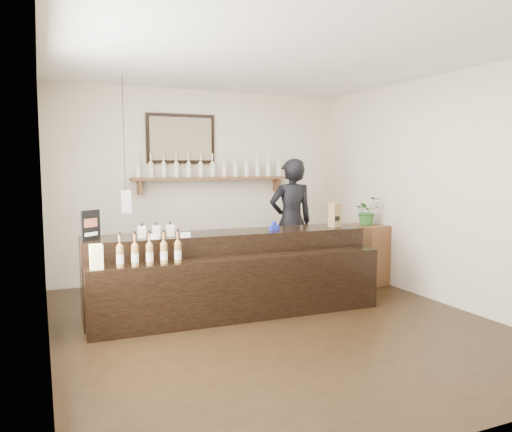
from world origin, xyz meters
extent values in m
plane|color=black|center=(0.00, 0.00, 0.00)|extent=(5.00, 5.00, 0.00)
plane|color=beige|center=(0.00, 2.50, 1.40)|extent=(4.50, 0.00, 4.50)
plane|color=beige|center=(0.00, -2.50, 1.40)|extent=(4.50, 0.00, 4.50)
plane|color=beige|center=(-2.25, 0.00, 1.40)|extent=(0.00, 5.00, 5.00)
plane|color=beige|center=(2.25, 0.00, 1.40)|extent=(0.00, 5.00, 5.00)
plane|color=white|center=(0.00, 0.00, 2.80)|extent=(5.00, 5.00, 0.00)
cube|color=#56371D|center=(0.10, 2.37, 1.50)|extent=(2.40, 0.25, 0.04)
cube|color=#56371D|center=(-0.98, 2.40, 1.38)|extent=(0.04, 0.20, 0.20)
cube|color=#56371D|center=(1.18, 2.40, 1.38)|extent=(0.04, 0.20, 0.20)
cube|color=black|center=(-0.35, 2.47, 2.08)|extent=(1.02, 0.04, 0.72)
cube|color=#483D2E|center=(-0.35, 2.44, 2.08)|extent=(0.92, 0.01, 0.62)
cube|color=white|center=(-1.30, 1.60, 1.25)|extent=(0.12, 0.12, 0.28)
cylinder|color=black|center=(-1.30, 1.60, 2.09)|extent=(0.01, 0.01, 1.41)
cylinder|color=beige|center=(-1.00, 2.37, 1.62)|extent=(0.07, 0.07, 0.20)
cone|color=beige|center=(-1.00, 2.37, 1.75)|extent=(0.07, 0.07, 0.05)
cylinder|color=beige|center=(-1.00, 2.37, 1.81)|extent=(0.02, 0.02, 0.07)
cylinder|color=gold|center=(-1.00, 2.37, 1.86)|extent=(0.03, 0.03, 0.02)
cylinder|color=white|center=(-1.00, 2.37, 1.60)|extent=(0.07, 0.07, 0.09)
cylinder|color=beige|center=(-0.82, 2.37, 1.62)|extent=(0.07, 0.07, 0.20)
cone|color=beige|center=(-0.82, 2.37, 1.75)|extent=(0.07, 0.07, 0.05)
cylinder|color=beige|center=(-0.82, 2.37, 1.81)|extent=(0.02, 0.02, 0.07)
cylinder|color=gold|center=(-0.82, 2.37, 1.86)|extent=(0.03, 0.03, 0.02)
cylinder|color=white|center=(-0.82, 2.37, 1.60)|extent=(0.07, 0.07, 0.09)
cylinder|color=beige|center=(-0.63, 2.37, 1.62)|extent=(0.07, 0.07, 0.20)
cone|color=beige|center=(-0.63, 2.37, 1.75)|extent=(0.07, 0.07, 0.05)
cylinder|color=beige|center=(-0.63, 2.37, 1.81)|extent=(0.02, 0.02, 0.07)
cylinder|color=gold|center=(-0.63, 2.37, 1.86)|extent=(0.03, 0.03, 0.02)
cylinder|color=white|center=(-0.63, 2.37, 1.60)|extent=(0.07, 0.07, 0.09)
cylinder|color=beige|center=(-0.45, 2.37, 1.62)|extent=(0.07, 0.07, 0.20)
cone|color=beige|center=(-0.45, 2.37, 1.75)|extent=(0.07, 0.07, 0.05)
cylinder|color=beige|center=(-0.45, 2.37, 1.81)|extent=(0.02, 0.02, 0.07)
cylinder|color=gold|center=(-0.45, 2.37, 1.86)|extent=(0.03, 0.03, 0.02)
cylinder|color=white|center=(-0.45, 2.37, 1.60)|extent=(0.07, 0.07, 0.09)
cylinder|color=beige|center=(-0.27, 2.37, 1.62)|extent=(0.07, 0.07, 0.20)
cone|color=beige|center=(-0.27, 2.37, 1.75)|extent=(0.07, 0.07, 0.05)
cylinder|color=beige|center=(-0.27, 2.37, 1.81)|extent=(0.02, 0.02, 0.07)
cylinder|color=gold|center=(-0.27, 2.37, 1.86)|extent=(0.03, 0.03, 0.02)
cylinder|color=white|center=(-0.27, 2.37, 1.60)|extent=(0.07, 0.07, 0.09)
cylinder|color=beige|center=(-0.08, 2.37, 1.62)|extent=(0.07, 0.07, 0.20)
cone|color=beige|center=(-0.08, 2.37, 1.75)|extent=(0.07, 0.07, 0.05)
cylinder|color=beige|center=(-0.08, 2.37, 1.81)|extent=(0.02, 0.02, 0.07)
cylinder|color=gold|center=(-0.08, 2.37, 1.86)|extent=(0.03, 0.03, 0.02)
cylinder|color=white|center=(-0.08, 2.37, 1.60)|extent=(0.07, 0.07, 0.09)
cylinder|color=beige|center=(0.10, 2.37, 1.62)|extent=(0.07, 0.07, 0.20)
cone|color=beige|center=(0.10, 2.37, 1.75)|extent=(0.07, 0.07, 0.05)
cylinder|color=beige|center=(0.10, 2.37, 1.81)|extent=(0.02, 0.02, 0.07)
cylinder|color=gold|center=(0.10, 2.37, 1.86)|extent=(0.03, 0.03, 0.02)
cylinder|color=white|center=(0.10, 2.37, 1.60)|extent=(0.07, 0.07, 0.09)
cylinder|color=beige|center=(0.28, 2.37, 1.62)|extent=(0.07, 0.07, 0.20)
cone|color=beige|center=(0.28, 2.37, 1.75)|extent=(0.07, 0.07, 0.05)
cylinder|color=beige|center=(0.28, 2.37, 1.81)|extent=(0.02, 0.02, 0.07)
cylinder|color=gold|center=(0.28, 2.37, 1.86)|extent=(0.03, 0.03, 0.02)
cylinder|color=white|center=(0.28, 2.37, 1.60)|extent=(0.07, 0.07, 0.09)
cylinder|color=beige|center=(0.47, 2.37, 1.62)|extent=(0.07, 0.07, 0.20)
cone|color=beige|center=(0.47, 2.37, 1.75)|extent=(0.07, 0.07, 0.05)
cylinder|color=beige|center=(0.47, 2.37, 1.81)|extent=(0.02, 0.02, 0.07)
cylinder|color=gold|center=(0.47, 2.37, 1.86)|extent=(0.03, 0.03, 0.02)
cylinder|color=white|center=(0.47, 2.37, 1.60)|extent=(0.07, 0.07, 0.09)
cylinder|color=beige|center=(0.65, 2.37, 1.62)|extent=(0.07, 0.07, 0.20)
cone|color=beige|center=(0.65, 2.37, 1.75)|extent=(0.07, 0.07, 0.05)
cylinder|color=beige|center=(0.65, 2.37, 1.81)|extent=(0.02, 0.02, 0.07)
cylinder|color=gold|center=(0.65, 2.37, 1.86)|extent=(0.03, 0.03, 0.02)
cylinder|color=white|center=(0.65, 2.37, 1.60)|extent=(0.07, 0.07, 0.09)
cylinder|color=beige|center=(0.83, 2.37, 1.62)|extent=(0.07, 0.07, 0.20)
cone|color=beige|center=(0.83, 2.37, 1.75)|extent=(0.07, 0.07, 0.05)
cylinder|color=beige|center=(0.83, 2.37, 1.81)|extent=(0.02, 0.02, 0.07)
cylinder|color=gold|center=(0.83, 2.37, 1.86)|extent=(0.03, 0.03, 0.02)
cylinder|color=white|center=(0.83, 2.37, 1.60)|extent=(0.07, 0.07, 0.09)
cylinder|color=beige|center=(1.02, 2.37, 1.62)|extent=(0.07, 0.07, 0.20)
cone|color=beige|center=(1.02, 2.37, 1.75)|extent=(0.07, 0.07, 0.05)
cylinder|color=beige|center=(1.02, 2.37, 1.81)|extent=(0.02, 0.02, 0.07)
cylinder|color=gold|center=(1.02, 2.37, 1.86)|extent=(0.03, 0.03, 0.02)
cylinder|color=white|center=(1.02, 2.37, 1.60)|extent=(0.07, 0.07, 0.09)
cylinder|color=beige|center=(1.20, 2.37, 1.62)|extent=(0.07, 0.07, 0.20)
cone|color=beige|center=(1.20, 2.37, 1.75)|extent=(0.07, 0.07, 0.05)
cylinder|color=beige|center=(1.20, 2.37, 1.81)|extent=(0.02, 0.02, 0.07)
cylinder|color=gold|center=(1.20, 2.37, 1.86)|extent=(0.03, 0.03, 0.02)
cylinder|color=white|center=(1.20, 2.37, 1.60)|extent=(0.07, 0.07, 0.09)
cube|color=black|center=(-0.26, 0.70, 0.46)|extent=(3.32, 0.68, 0.92)
cube|color=black|center=(-0.26, 0.26, 0.35)|extent=(3.31, 0.39, 0.70)
cube|color=white|center=(-1.19, 0.49, 0.95)|extent=(0.10, 0.04, 0.05)
cube|color=white|center=(-0.85, 0.49, 0.95)|extent=(0.10, 0.04, 0.05)
cube|color=#E7EA8F|center=(-1.80, 0.26, 0.76)|extent=(0.12, 0.12, 0.12)
cube|color=#E7EA8F|center=(-1.80, 0.26, 0.88)|extent=(0.12, 0.12, 0.12)
cube|color=beige|center=(-1.28, 0.65, 0.99)|extent=(0.08, 0.08, 0.13)
cube|color=beige|center=(-1.28, 0.61, 0.99)|extent=(0.07, 0.00, 0.06)
cylinder|color=black|center=(-1.28, 0.65, 1.07)|extent=(0.02, 0.02, 0.03)
cube|color=beige|center=(-1.13, 0.65, 0.99)|extent=(0.08, 0.08, 0.13)
cube|color=beige|center=(-1.13, 0.61, 0.99)|extent=(0.07, 0.00, 0.06)
cylinder|color=black|center=(-1.13, 0.65, 1.07)|extent=(0.02, 0.02, 0.03)
cube|color=beige|center=(-0.97, 0.65, 0.99)|extent=(0.08, 0.08, 0.13)
cube|color=beige|center=(-0.97, 0.61, 0.99)|extent=(0.07, 0.00, 0.06)
cylinder|color=black|center=(-0.97, 0.65, 1.07)|extent=(0.02, 0.02, 0.03)
cylinder|color=#9F6E35|center=(-1.58, 0.26, 0.80)|extent=(0.07, 0.07, 0.20)
cone|color=#9F6E35|center=(-1.58, 0.26, 0.93)|extent=(0.07, 0.07, 0.05)
cylinder|color=#9F6E35|center=(-1.58, 0.26, 0.99)|extent=(0.02, 0.02, 0.07)
cylinder|color=black|center=(-1.58, 0.26, 1.04)|extent=(0.03, 0.03, 0.02)
cylinder|color=white|center=(-1.58, 0.26, 0.78)|extent=(0.07, 0.07, 0.09)
cylinder|color=#9F6E35|center=(-1.43, 0.26, 0.80)|extent=(0.07, 0.07, 0.20)
cone|color=#9F6E35|center=(-1.43, 0.26, 0.93)|extent=(0.07, 0.07, 0.05)
cylinder|color=#9F6E35|center=(-1.43, 0.26, 0.99)|extent=(0.02, 0.02, 0.07)
cylinder|color=black|center=(-1.43, 0.26, 1.04)|extent=(0.03, 0.03, 0.02)
cylinder|color=white|center=(-1.43, 0.26, 0.78)|extent=(0.07, 0.07, 0.09)
cylinder|color=#9F6E35|center=(-1.28, 0.26, 0.80)|extent=(0.07, 0.07, 0.20)
cone|color=#9F6E35|center=(-1.28, 0.26, 0.93)|extent=(0.07, 0.07, 0.05)
cylinder|color=#9F6E35|center=(-1.28, 0.26, 0.99)|extent=(0.02, 0.02, 0.07)
cylinder|color=black|center=(-1.28, 0.26, 1.04)|extent=(0.03, 0.03, 0.02)
cylinder|color=white|center=(-1.28, 0.26, 0.78)|extent=(0.07, 0.07, 0.09)
cylinder|color=#9F6E35|center=(-1.14, 0.26, 0.80)|extent=(0.07, 0.07, 0.20)
cone|color=#9F6E35|center=(-1.14, 0.26, 0.93)|extent=(0.07, 0.07, 0.05)
cylinder|color=#9F6E35|center=(-1.14, 0.26, 0.99)|extent=(0.02, 0.02, 0.07)
cylinder|color=black|center=(-1.14, 0.26, 1.04)|extent=(0.03, 0.03, 0.02)
cylinder|color=white|center=(-1.14, 0.26, 0.78)|extent=(0.07, 0.07, 0.09)
cylinder|color=#9F6E35|center=(-0.99, 0.26, 0.80)|extent=(0.07, 0.07, 0.20)
cone|color=#9F6E35|center=(-0.99, 0.26, 0.93)|extent=(0.07, 0.07, 0.05)
cylinder|color=#9F6E35|center=(-0.99, 0.26, 0.99)|extent=(0.02, 0.02, 0.07)
cylinder|color=black|center=(-0.99, 0.26, 1.04)|extent=(0.03, 0.03, 0.02)
cylinder|color=white|center=(-0.99, 0.26, 0.78)|extent=(0.07, 0.07, 0.09)
cube|color=black|center=(-1.81, 0.66, 1.08)|extent=(0.20, 0.14, 0.32)
cube|color=brown|center=(-1.81, 0.65, 1.11)|extent=(0.14, 0.09, 0.09)
cube|color=white|center=(-1.81, 0.65, 0.99)|extent=(0.14, 0.09, 0.04)
cube|color=olive|center=(1.13, 0.61, 1.08)|extent=(0.16, 0.14, 0.31)
cube|color=black|center=(1.13, 0.55, 1.03)|extent=(0.09, 0.03, 0.06)
cube|color=#1826AD|center=(0.29, 0.64, 0.95)|extent=(0.13, 0.08, 0.06)
cylinder|color=#1826AD|center=(0.29, 0.64, 1.00)|extent=(0.07, 0.05, 0.07)
cube|color=#56371D|center=(2.00, 1.13, 0.42)|extent=(0.54, 0.66, 0.84)
imported|color=#30692A|center=(2.00, 1.13, 1.05)|extent=(0.38, 0.33, 0.41)
imported|color=black|center=(1.00, 1.55, 1.01)|extent=(0.77, 0.53, 2.02)
camera|label=1|loc=(-2.28, -4.72, 1.72)|focal=35.00mm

